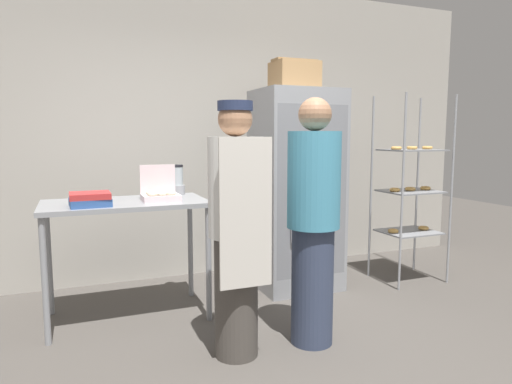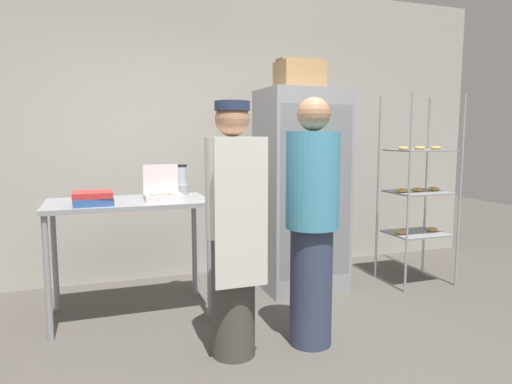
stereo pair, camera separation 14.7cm
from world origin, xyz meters
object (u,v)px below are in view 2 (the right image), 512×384
at_px(person_customer, 312,221).
at_px(baking_rack, 418,191).
at_px(blender_pitcher, 181,181).
at_px(refrigerator, 301,190).
at_px(binder_stack, 93,198).
at_px(cardboard_storage_box, 299,75).
at_px(person_baker, 233,227).
at_px(donut_box, 163,194).

bearing_deg(person_customer, baking_rack, 29.44).
bearing_deg(blender_pitcher, refrigerator, -2.45).
bearing_deg(baking_rack, blender_pitcher, 172.98).
distance_m(baking_rack, binder_stack, 2.98).
distance_m(cardboard_storage_box, person_baker, 1.86).
height_order(blender_pitcher, person_baker, person_baker).
bearing_deg(donut_box, baking_rack, 0.62).
bearing_deg(refrigerator, cardboard_storage_box, 147.50).
bearing_deg(binder_stack, blender_pitcher, 28.37).
relative_size(binder_stack, person_baker, 0.18).
height_order(refrigerator, cardboard_storage_box, cardboard_storage_box).
height_order(refrigerator, baking_rack, refrigerator).
xyz_separation_m(refrigerator, baking_rack, (1.14, -0.23, -0.02)).
bearing_deg(cardboard_storage_box, binder_stack, -168.87).
xyz_separation_m(cardboard_storage_box, person_customer, (-0.41, -1.14, -1.12)).
xyz_separation_m(donut_box, binder_stack, (-0.52, -0.08, 0.00)).
bearing_deg(person_customer, blender_pitcher, 120.15).
relative_size(refrigerator, person_baker, 1.12).
xyz_separation_m(donut_box, blender_pitcher, (0.20, 0.30, 0.07)).
bearing_deg(person_customer, donut_box, 135.51).
bearing_deg(person_baker, cardboard_storage_box, 49.35).
distance_m(refrigerator, binder_stack, 1.87).
bearing_deg(blender_pitcher, donut_box, -123.36).
relative_size(binder_stack, person_customer, 0.17).
bearing_deg(binder_stack, person_baker, -42.22).
bearing_deg(person_baker, baking_rack, 22.40).
xyz_separation_m(person_baker, person_customer, (0.55, -0.01, 0.00)).
bearing_deg(donut_box, refrigerator, 11.03).
distance_m(donut_box, person_baker, 0.92).
relative_size(donut_box, person_customer, 0.17).
height_order(refrigerator, person_baker, refrigerator).
distance_m(blender_pitcher, person_customer, 1.36).
height_order(baking_rack, binder_stack, baking_rack).
distance_m(baking_rack, cardboard_storage_box, 1.61).
relative_size(refrigerator, cardboard_storage_box, 4.61).
bearing_deg(person_customer, person_baker, 178.68).
height_order(binder_stack, person_customer, person_customer).
relative_size(refrigerator, blender_pitcher, 7.19).
distance_m(baking_rack, person_customer, 1.81).
height_order(blender_pitcher, person_customer, person_customer).
xyz_separation_m(baking_rack, cardboard_storage_box, (-1.16, 0.25, 1.08)).
xyz_separation_m(donut_box, person_baker, (0.33, -0.85, -0.12)).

